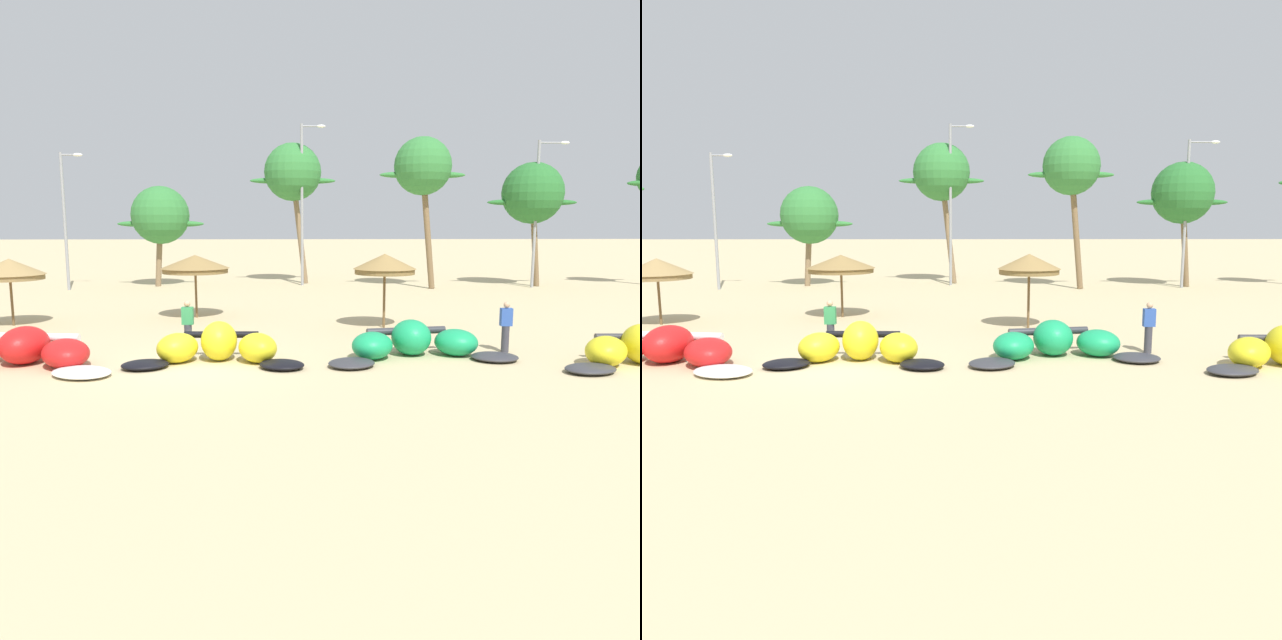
% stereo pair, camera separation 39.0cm
% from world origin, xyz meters
% --- Properties ---
extents(ground_plane, '(260.00, 260.00, 0.00)m').
position_xyz_m(ground_plane, '(0.00, 0.00, 0.00)').
color(ground_plane, '#C6B284').
extents(kite_left, '(6.66, 3.46, 1.09)m').
position_xyz_m(kite_left, '(-5.10, 0.16, 0.42)').
color(kite_left, white).
rests_on(kite_left, ground).
extents(kite_left_of_center, '(5.44, 2.55, 1.18)m').
position_xyz_m(kite_left_of_center, '(0.53, 0.47, 0.45)').
color(kite_left_of_center, black).
rests_on(kite_left_of_center, ground).
extents(kite_center, '(6.03, 3.21, 1.11)m').
position_xyz_m(kite_center, '(6.44, 0.99, 0.42)').
color(kite_center, '#333338').
rests_on(kite_center, ground).
extents(beach_umbrella_middle, '(2.70, 2.70, 2.66)m').
position_xyz_m(beach_umbrella_middle, '(-8.46, 7.24, 2.25)').
color(beach_umbrella_middle, brown).
rests_on(beach_umbrella_middle, ground).
extents(beach_umbrella_near_palms, '(2.92, 2.92, 2.70)m').
position_xyz_m(beach_umbrella_near_palms, '(-1.51, 9.11, 2.32)').
color(beach_umbrella_near_palms, brown).
rests_on(beach_umbrella_near_palms, ground).
extents(beach_umbrella_outermost, '(2.44, 2.44, 2.88)m').
position_xyz_m(beach_umbrella_outermost, '(6.23, 6.29, 2.49)').
color(beach_umbrella_outermost, brown).
rests_on(beach_umbrella_outermost, ground).
extents(person_near_kites, '(0.36, 0.24, 1.62)m').
position_xyz_m(person_near_kites, '(-0.63, 2.19, 0.82)').
color(person_near_kites, '#383842').
rests_on(person_near_kites, ground).
extents(person_by_umbrellas, '(0.36, 0.24, 1.62)m').
position_xyz_m(person_by_umbrellas, '(9.44, 1.59, 0.82)').
color(person_by_umbrellas, '#383842').
rests_on(person_by_umbrellas, ground).
extents(palm_left, '(5.45, 3.63, 6.33)m').
position_xyz_m(palm_left, '(-5.82, 22.29, 4.47)').
color(palm_left, '#7F6647').
rests_on(palm_left, ground).
extents(palm_left_of_gap, '(5.62, 3.75, 9.19)m').
position_xyz_m(palm_left_of_gap, '(2.54, 23.93, 7.24)').
color(palm_left_of_gap, '#7F6647').
rests_on(palm_left_of_gap, ground).
extents(palm_center_left, '(5.20, 3.47, 9.13)m').
position_xyz_m(palm_center_left, '(10.38, 20.28, 7.30)').
color(palm_center_left, brown).
rests_on(palm_center_left, ground).
extents(palm_center_right, '(5.73, 3.82, 7.78)m').
position_xyz_m(palm_center_right, '(17.62, 21.50, 5.82)').
color(palm_center_right, brown).
rests_on(palm_center_right, ground).
extents(lamppost_west, '(1.37, 0.24, 8.13)m').
position_xyz_m(lamppost_west, '(-10.94, 20.24, 4.55)').
color(lamppost_west, gray).
rests_on(lamppost_west, ground).
extents(lamppost_west_center, '(1.60, 0.24, 10.17)m').
position_xyz_m(lamppost_west_center, '(3.23, 22.60, 5.61)').
color(lamppost_west_center, gray).
rests_on(lamppost_west_center, ground).
extents(lamppost_east_center, '(1.95, 0.24, 9.01)m').
position_xyz_m(lamppost_east_center, '(17.77, 20.81, 5.06)').
color(lamppost_east_center, gray).
rests_on(lamppost_east_center, ground).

